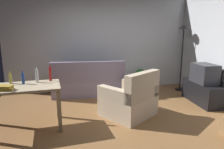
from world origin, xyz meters
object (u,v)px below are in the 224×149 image
Objects in this scene: couch at (88,83)px; book_stack at (4,88)px; potted_plant at (141,77)px; bottle_clear at (37,76)px; bottle_squat at (10,78)px; torchiere_lamp at (183,40)px; desk at (23,92)px; bottle_red at (50,74)px; tv_stand at (203,93)px; bottle_blue at (23,78)px; tv at (205,73)px; armchair at (131,100)px.

book_stack is at bearing 54.97° from couch.
potted_plant is 2.08× the size of bottle_clear.
couch is 3.23× the size of potted_plant.
bottle_clear reaches higher than bottle_squat.
couch is 2.83m from torchiere_lamp.
torchiere_lamp is 3.93m from bottle_clear.
desk is 0.56m from bottle_red.
tv_stand is 3.89m from bottle_blue.
potted_plant is at bearing 35.33° from bottle_blue.
tv is 0.33× the size of torchiere_lamp.
torchiere_lamp is at bearing 26.07° from book_stack.
couch is 2.16m from desk.
potted_plant is (-1.07, 1.42, -0.37)m from tv.
bottle_blue is at bearing 61.40° from book_stack.
tv_stand is 3.86m from desk.
bottle_squat is (-4.03, -0.46, 0.15)m from tv.
bottle_blue reaches higher than couch.
potted_plant is 3.76m from book_stack.
bottle_red is (-3.37, -0.38, 0.65)m from tv_stand.
couch is 1.73m from armchair.
desk is (-3.78, -0.67, 0.41)m from tv_stand.
couch is 2.86m from tv.
couch is at bearing -101.52° from armchair.
book_stack reaches higher than tv_stand.
bottle_squat is 0.72× the size of bottle_red.
bottle_squat reaches higher than potted_plant.
armchair is (-1.86, -0.45, 0.08)m from tv_stand.
book_stack is at bearing -86.43° from bottle_squat.
bottle_red is at bearing 26.84° from desk.
bottle_squat is at bearing 47.89° from couch.
bottle_red is at bearing -39.69° from armchair.
bottle_blue is (-0.02, 0.14, 0.21)m from desk.
armchair reaches higher than book_stack.
torchiere_lamp is at bearing 23.07° from bottle_clear.
torchiere_lamp reaches higher than book_stack.
desk is 0.38m from bottle_squat.
couch is 2.19m from bottle_squat.
bottle_red reaches higher than couch.
tv is at bearing -89.81° from torchiere_lamp.
armchair is 4.47× the size of bottle_clear.
tv is at bearing 7.79° from bottle_blue.
desk is (-1.18, -1.78, 0.34)m from couch.
couch is 1.57m from potted_plant.
armchair is at bearing 0.07° from bottle_clear.
book_stack is (-0.22, -0.22, 0.15)m from desk.
bottle_red is 1.10× the size of book_stack.
torchiere_lamp reaches higher than tv.
tv_stand is 4.10m from bottle_squat.
torchiere_lamp is at bearing -18.04° from potted_plant.
bottle_clear is at bearing 1.56° from bottle_squat.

